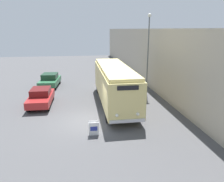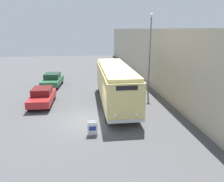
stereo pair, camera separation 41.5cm
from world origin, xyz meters
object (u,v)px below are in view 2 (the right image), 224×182
Objects in this scene: sign_board at (92,128)px; parked_car_near at (42,96)px; streetlamp at (150,44)px; parked_car_mid at (52,80)px; vintage_bus at (115,83)px.

parked_car_near is (-4.08, 6.21, 0.31)m from sign_board.
sign_board is at bearing -124.85° from streetlamp.
streetlamp reaches higher than sign_board.
parked_car_mid is at bearing 158.67° from streetlamp.
vintage_bus is 5.81m from streetlamp.
sign_board is at bearing -55.80° from parked_car_near.
parked_car_mid is (-4.08, 12.64, 0.32)m from sign_board.
vintage_bus is at bearing -141.09° from streetlamp.
vintage_bus is 2.48× the size of parked_car_near.
vintage_bus is 1.35× the size of streetlamp.
parked_car_mid reaches higher than sign_board.
vintage_bus reaches higher than parked_car_mid.
vintage_bus is 9.51m from parked_car_mid.
streetlamp is 1.84× the size of parked_car_mid.
streetlamp is 11.23m from parked_car_near.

